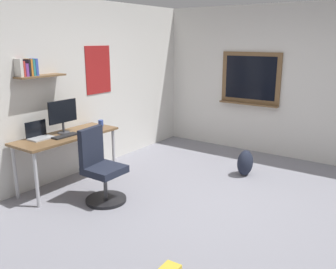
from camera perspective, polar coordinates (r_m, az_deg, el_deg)
name	(u,v)px	position (r m, az deg, el deg)	size (l,w,h in m)	color
ground_plane	(223,206)	(4.66, 8.72, -11.07)	(5.20, 5.20, 0.00)	gray
wall_back	(83,87)	(5.74, -13.32, 7.25)	(5.00, 0.30, 2.60)	silver
wall_right	(290,83)	(6.54, 18.74, 7.72)	(0.22, 5.00, 2.60)	silver
desk	(67,140)	(5.17, -15.66, -0.88)	(1.47, 0.57, 0.75)	brown
office_chair	(101,170)	(4.68, -10.55, -5.59)	(0.52, 0.52, 0.95)	black
laptop	(39,134)	(5.06, -19.66, 0.02)	(0.31, 0.21, 0.23)	#ADAFB5
monitor_primary	(63,114)	(5.19, -16.26, 3.10)	(0.46, 0.17, 0.46)	#38383D
keyboard	(65,136)	(5.05, -15.87, -0.20)	(0.37, 0.13, 0.02)	black
computer_mouse	(81,131)	(5.22, -13.51, 0.52)	(0.10, 0.06, 0.03)	#262628
coffee_mug	(101,123)	(5.54, -10.55, 1.79)	(0.08, 0.08, 0.09)	#334CA5
backpack	(245,163)	(5.64, 12.06, -4.39)	(0.32, 0.22, 0.39)	#1E2333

